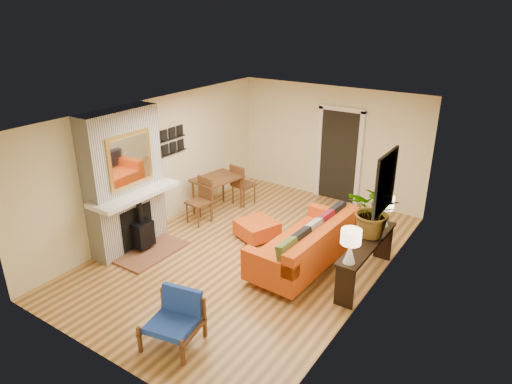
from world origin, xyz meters
TOP-DOWN VIEW (x-y plane):
  - room_shell at (0.60, 2.63)m, footprint 6.50×6.50m
  - fireplace at (-2.00, -1.00)m, footprint 1.09×1.68m
  - sofa at (1.08, 0.20)m, footprint 1.09×2.34m
  - ottoman at (-0.23, 0.58)m, footprint 0.89×0.89m
  - blue_chair at (0.49, -2.46)m, footprint 0.81×0.79m
  - dining_table at (-1.57, 1.14)m, footprint 0.94×1.81m
  - console_table at (2.07, 0.32)m, footprint 0.34×1.85m
  - lamp_near at (2.07, -0.45)m, footprint 0.30×0.30m
  - lamp_far at (2.07, 1.01)m, footprint 0.30×0.30m
  - houseplant at (2.06, 0.55)m, footprint 0.85×0.75m

SIDE VIEW (x-z plane):
  - ottoman at x=-0.23m, z-range 0.03..0.38m
  - blue_chair at x=0.49m, z-range 0.03..0.75m
  - sofa at x=1.08m, z-range -0.06..0.85m
  - console_table at x=2.07m, z-range 0.21..0.94m
  - dining_table at x=-1.57m, z-range 0.15..1.10m
  - lamp_near at x=2.07m, z-range 0.79..1.33m
  - lamp_far at x=2.07m, z-range 0.79..1.33m
  - houseplant at x=2.06m, z-range 0.73..1.64m
  - room_shell at x=0.60m, z-range -2.01..4.49m
  - fireplace at x=-2.00m, z-range -0.06..2.54m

